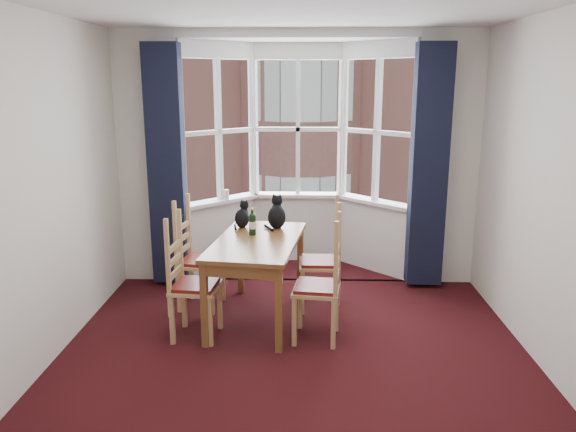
{
  "coord_description": "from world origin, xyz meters",
  "views": [
    {
      "loc": [
        0.06,
        -3.96,
        2.27
      ],
      "look_at": [
        -0.07,
        1.05,
        1.05
      ],
      "focal_mm": 35.0,
      "sensor_mm": 36.0,
      "label": 1
    }
  ],
  "objects_px": {
    "dining_table": "(257,250)",
    "cat_left": "(242,217)",
    "wine_bottle": "(252,223)",
    "chair_right_far": "(328,263)",
    "chair_right_near": "(327,289)",
    "cat_right": "(277,215)",
    "chair_left_far": "(192,262)",
    "candle_tall": "(226,195)",
    "chair_left_near": "(186,287)"
  },
  "relations": [
    {
      "from": "wine_bottle",
      "to": "chair_right_near",
      "type": "bearing_deg",
      "value": -39.75
    },
    {
      "from": "dining_table",
      "to": "chair_left_far",
      "type": "xyz_separation_m",
      "value": [
        -0.69,
        0.31,
        -0.23
      ]
    },
    {
      "from": "chair_right_far",
      "to": "candle_tall",
      "type": "xyz_separation_m",
      "value": [
        -1.18,
        1.18,
        0.46
      ]
    },
    {
      "from": "chair_left_near",
      "to": "cat_right",
      "type": "xyz_separation_m",
      "value": [
        0.78,
        0.83,
        0.46
      ]
    },
    {
      "from": "chair_left_far",
      "to": "candle_tall",
      "type": "distance_m",
      "value": 1.28
    },
    {
      "from": "chair_right_near",
      "to": "cat_left",
      "type": "distance_m",
      "value": 1.29
    },
    {
      "from": "chair_right_near",
      "to": "cat_left",
      "type": "height_order",
      "value": "cat_left"
    },
    {
      "from": "chair_left_far",
      "to": "wine_bottle",
      "type": "distance_m",
      "value": 0.79
    },
    {
      "from": "chair_right_near",
      "to": "cat_right",
      "type": "height_order",
      "value": "cat_right"
    },
    {
      "from": "chair_right_near",
      "to": "chair_right_far",
      "type": "distance_m",
      "value": 0.72
    },
    {
      "from": "chair_right_far",
      "to": "cat_right",
      "type": "bearing_deg",
      "value": 164.65
    },
    {
      "from": "cat_left",
      "to": "cat_right",
      "type": "distance_m",
      "value": 0.35
    },
    {
      "from": "cat_right",
      "to": "chair_left_far",
      "type": "bearing_deg",
      "value": -171.0
    },
    {
      "from": "dining_table",
      "to": "chair_left_near",
      "type": "bearing_deg",
      "value": -147.39
    },
    {
      "from": "wine_bottle",
      "to": "dining_table",
      "type": "bearing_deg",
      "value": -70.79
    },
    {
      "from": "chair_right_near",
      "to": "candle_tall",
      "type": "bearing_deg",
      "value": 120.73
    },
    {
      "from": "chair_left_near",
      "to": "wine_bottle",
      "type": "xyz_separation_m",
      "value": [
        0.56,
        0.55,
        0.45
      ]
    },
    {
      "from": "chair_left_near",
      "to": "chair_right_far",
      "type": "relative_size",
      "value": 1.0
    },
    {
      "from": "dining_table",
      "to": "cat_left",
      "type": "relative_size",
      "value": 5.23
    },
    {
      "from": "chair_right_near",
      "to": "cat_right",
      "type": "distance_m",
      "value": 1.09
    },
    {
      "from": "chair_left_near",
      "to": "chair_right_far",
      "type": "distance_m",
      "value": 1.48
    },
    {
      "from": "chair_right_near",
      "to": "candle_tall",
      "type": "relative_size",
      "value": 7.65
    },
    {
      "from": "chair_right_near",
      "to": "candle_tall",
      "type": "height_order",
      "value": "candle_tall"
    },
    {
      "from": "cat_left",
      "to": "chair_right_near",
      "type": "bearing_deg",
      "value": -46.74
    },
    {
      "from": "chair_left_near",
      "to": "chair_left_far",
      "type": "bearing_deg",
      "value": 96.28
    },
    {
      "from": "chair_left_far",
      "to": "chair_right_far",
      "type": "xyz_separation_m",
      "value": [
        1.38,
        -0.01,
        0.0
      ]
    },
    {
      "from": "cat_right",
      "to": "chair_left_near",
      "type": "bearing_deg",
      "value": -133.13
    },
    {
      "from": "dining_table",
      "to": "wine_bottle",
      "type": "bearing_deg",
      "value": 109.21
    },
    {
      "from": "chair_left_near",
      "to": "chair_right_far",
      "type": "height_order",
      "value": "same"
    },
    {
      "from": "chair_left_far",
      "to": "chair_right_near",
      "type": "height_order",
      "value": "same"
    },
    {
      "from": "candle_tall",
      "to": "dining_table",
      "type": "bearing_deg",
      "value": -71.87
    },
    {
      "from": "dining_table",
      "to": "chair_right_near",
      "type": "relative_size",
      "value": 1.62
    },
    {
      "from": "chair_right_far",
      "to": "cat_right",
      "type": "relative_size",
      "value": 2.61
    },
    {
      "from": "cat_right",
      "to": "candle_tall",
      "type": "distance_m",
      "value": 1.22
    },
    {
      "from": "chair_left_near",
      "to": "wine_bottle",
      "type": "distance_m",
      "value": 0.9
    },
    {
      "from": "dining_table",
      "to": "cat_right",
      "type": "height_order",
      "value": "cat_right"
    },
    {
      "from": "dining_table",
      "to": "chair_right_near",
      "type": "xyz_separation_m",
      "value": [
        0.65,
        -0.42,
        -0.23
      ]
    },
    {
      "from": "chair_right_far",
      "to": "wine_bottle",
      "type": "distance_m",
      "value": 0.88
    },
    {
      "from": "dining_table",
      "to": "chair_right_far",
      "type": "bearing_deg",
      "value": 23.17
    },
    {
      "from": "cat_left",
      "to": "wine_bottle",
      "type": "height_order",
      "value": "cat_left"
    },
    {
      "from": "dining_table",
      "to": "cat_right",
      "type": "distance_m",
      "value": 0.53
    },
    {
      "from": "chair_right_far",
      "to": "chair_right_near",
      "type": "bearing_deg",
      "value": -93.7
    },
    {
      "from": "cat_right",
      "to": "candle_tall",
      "type": "xyz_separation_m",
      "value": [
        -0.65,
        1.04,
        -0.01
      ]
    },
    {
      "from": "chair_left_near",
      "to": "cat_right",
      "type": "height_order",
      "value": "cat_right"
    },
    {
      "from": "chair_right_far",
      "to": "cat_left",
      "type": "relative_size",
      "value": 3.23
    },
    {
      "from": "cat_left",
      "to": "candle_tall",
      "type": "xyz_separation_m",
      "value": [
        -0.3,
        1.02,
        0.02
      ]
    },
    {
      "from": "chair_right_far",
      "to": "cat_right",
      "type": "height_order",
      "value": "cat_right"
    },
    {
      "from": "wine_bottle",
      "to": "chair_left_far",
      "type": "bearing_deg",
      "value": 167.09
    },
    {
      "from": "cat_left",
      "to": "candle_tall",
      "type": "distance_m",
      "value": 1.06
    },
    {
      "from": "chair_left_far",
      "to": "cat_left",
      "type": "bearing_deg",
      "value": 17.11
    }
  ]
}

